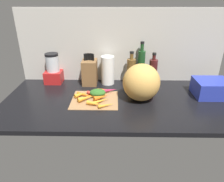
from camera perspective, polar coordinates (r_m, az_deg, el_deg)
ground_plane at (r=150.82cm, az=2.67°, el=-2.77°), size 170.00×80.00×3.00cm
wall_back at (r=176.27cm, az=2.56°, el=12.30°), size 170.00×3.00×60.00cm
cutting_board at (r=148.99cm, az=-4.75°, el=-2.38°), size 33.03×29.17×0.80cm
carrot_0 at (r=157.99cm, az=-0.96°, el=0.18°), size 13.29×7.48×3.17cm
carrot_1 at (r=153.58cm, az=-3.62°, el=-0.82°), size 12.17×10.76×2.28cm
carrot_2 at (r=147.28cm, az=-3.15°, el=-1.72°), size 10.79×8.25×3.51cm
carrot_3 at (r=147.35cm, az=-7.18°, el=-1.90°), size 12.21×9.87×3.43cm
carrot_4 at (r=154.87cm, az=-4.03°, el=-0.65°), size 16.49×6.63×2.02cm
carrot_5 at (r=143.68cm, az=-3.11°, el=-2.71°), size 12.39×9.73×2.34cm
carrot_6 at (r=153.28cm, az=-3.47°, el=-0.81°), size 14.48×6.27×2.57cm
carrot_7 at (r=138.18cm, az=-1.56°, el=-3.93°), size 11.60×6.76×2.15cm
carrot_8 at (r=159.44cm, az=-1.77°, el=0.28°), size 12.40×2.52×2.51cm
carrot_9 at (r=158.21cm, az=-4.64°, el=-0.06°), size 11.56×8.67×2.18cm
carrot_10 at (r=139.65cm, az=-4.74°, el=-3.51°), size 11.83×6.79×2.87cm
carrot_11 at (r=152.51cm, az=-7.09°, el=-1.13°), size 14.83×8.22×2.43cm
carrot_12 at (r=153.78cm, az=-8.57°, el=-0.88°), size 9.87×9.00×2.98cm
carrot_greens_pile at (r=152.64cm, az=-3.98°, el=-0.43°), size 11.81×9.08×5.00cm
winter_squash at (r=146.04cm, az=8.06°, el=2.42°), size 26.07×24.59×26.44cm
knife_block at (r=173.65cm, az=-6.14°, el=5.28°), size 11.81×15.05×25.84cm
blender_appliance at (r=182.33cm, az=-15.87°, el=5.53°), size 14.17×14.17×25.23cm
paper_towel_roll at (r=172.69cm, az=-1.20°, el=5.75°), size 10.75×10.75×23.54cm
bottle_0 at (r=172.52cm, az=5.27°, el=5.51°), size 7.20×7.20×27.92cm
bottle_1 at (r=175.49cm, az=7.99°, el=6.83°), size 6.17×6.17×34.97cm
bottle_2 at (r=174.53cm, az=11.19°, el=5.29°), size 6.79×6.79×26.91cm
dish_rack at (r=169.69cm, az=25.63°, el=0.74°), size 24.27×21.16×12.03cm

